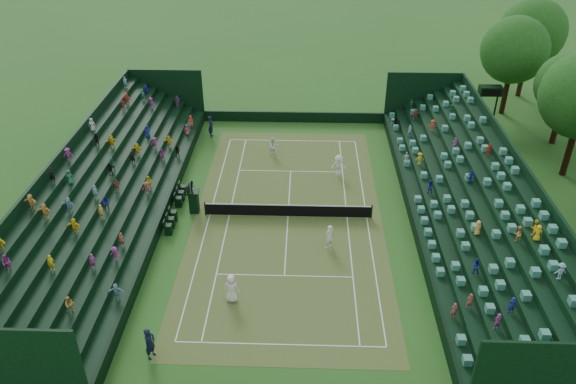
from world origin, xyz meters
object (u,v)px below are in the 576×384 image
at_px(umpire_chair, 193,199).
at_px(player_near_east, 329,237).
at_px(player_far_west, 273,146).
at_px(player_far_east, 339,165).
at_px(player_near_west, 232,288).
at_px(tennis_net, 288,210).

bearing_deg(umpire_chair, player_near_east, -22.45).
relative_size(player_near_east, player_far_west, 1.07).
relative_size(umpire_chair, player_far_east, 1.45).
height_order(player_far_west, player_far_east, player_far_east).
height_order(player_near_west, player_far_west, player_near_west).
bearing_deg(umpire_chair, tennis_net, -3.28).
distance_m(umpire_chair, player_far_east, 11.77).
height_order(player_near_east, player_far_east, player_far_east).
bearing_deg(umpire_chair, player_far_east, 28.24).
distance_m(umpire_chair, player_near_west, 9.77).
xyz_separation_m(tennis_net, player_near_west, (-2.88, -8.64, 0.37)).
bearing_deg(player_far_west, tennis_net, -104.20).
height_order(umpire_chair, player_near_east, umpire_chair).
relative_size(tennis_net, umpire_chair, 4.61).
bearing_deg(player_near_west, player_far_east, -105.99).
bearing_deg(player_near_east, player_far_west, -107.79).
relative_size(player_near_west, player_far_west, 1.12).
height_order(player_near_west, player_near_east, player_near_west).
xyz_separation_m(player_far_west, player_far_east, (5.27, -3.20, 0.07)).
bearing_deg(player_near_east, tennis_net, -88.25).
bearing_deg(player_far_west, umpire_chair, -143.79).
height_order(tennis_net, player_far_east, player_far_east).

